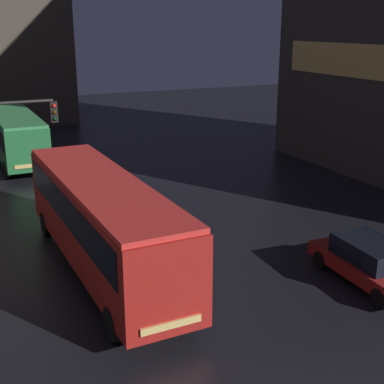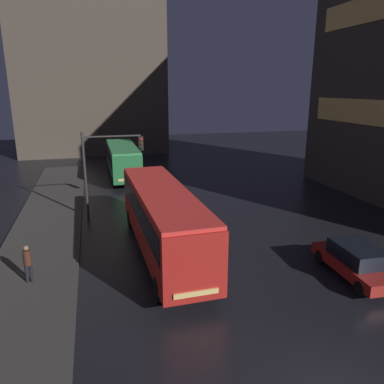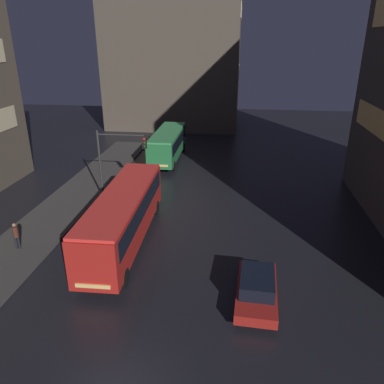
% 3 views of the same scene
% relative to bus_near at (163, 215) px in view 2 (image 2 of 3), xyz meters
% --- Properties ---
extents(sidewalk_left, '(4.00, 48.00, 0.15)m').
position_rel_bus_near_xyz_m(sidewalk_left, '(-6.16, -0.52, -2.01)').
color(sidewalk_left, '#3D3A38').
rests_on(sidewalk_left, ground).
extents(building_far_backdrop, '(18.07, 12.00, 21.91)m').
position_rel_bus_near_xyz_m(building_far_backdrop, '(-2.76, 35.28, 8.87)').
color(building_far_backdrop, '#4C4238').
rests_on(building_far_backdrop, ground).
extents(bus_near, '(2.81, 11.58, 3.39)m').
position_rel_bus_near_xyz_m(bus_near, '(0.00, 0.00, 0.00)').
color(bus_near, '#AD1E19').
rests_on(bus_near, ground).
extents(bus_far, '(2.55, 9.59, 3.08)m').
position_rel_bus_near_xyz_m(bus_far, '(-0.56, 17.33, -0.19)').
color(bus_far, '#236B38').
rests_on(bus_far, ground).
extents(car_taxi, '(2.11, 4.55, 1.47)m').
position_rel_bus_near_xyz_m(car_taxi, '(7.91, -4.62, -1.33)').
color(car_taxi, maroon).
rests_on(car_taxi, ground).
extents(pedestrian_mid, '(0.43, 0.43, 1.68)m').
position_rel_bus_near_xyz_m(pedestrian_mid, '(-6.14, -1.71, -0.97)').
color(pedestrian_mid, black).
rests_on(pedestrian_mid, sidewalk_left).
extents(traffic_light_main, '(3.80, 0.35, 5.58)m').
position_rel_bus_near_xyz_m(traffic_light_main, '(-2.34, 6.40, 1.76)').
color(traffic_light_main, '#2D2D2D').
rests_on(traffic_light_main, ground).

